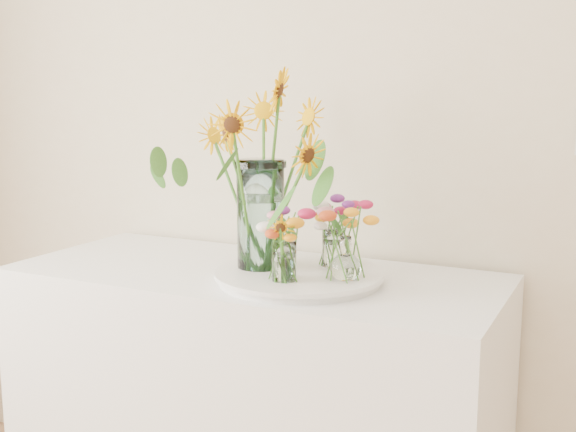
# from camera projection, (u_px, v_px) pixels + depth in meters

# --- Properties ---
(counter) EXTENTS (1.40, 0.60, 0.90)m
(counter) POSITION_uv_depth(u_px,v_px,m) (255.00, 419.00, 2.13)
(counter) COLOR white
(counter) RESTS_ON ground_plane
(tray) EXTENTS (0.43, 0.43, 0.02)m
(tray) POSITION_uv_depth(u_px,v_px,m) (299.00, 278.00, 1.94)
(tray) COLOR white
(tray) RESTS_ON counter
(mason_jar) EXTENTS (0.13, 0.13, 0.30)m
(mason_jar) POSITION_uv_depth(u_px,v_px,m) (261.00, 215.00, 1.96)
(mason_jar) COLOR #A0CCD1
(mason_jar) RESTS_ON tray
(sunflower_bouquet) EXTENTS (0.67, 0.67, 0.53)m
(sunflower_bouquet) POSITION_uv_depth(u_px,v_px,m) (260.00, 172.00, 1.94)
(sunflower_bouquet) COLOR #FAB205
(sunflower_bouquet) RESTS_ON tray
(small_vase_a) EXTENTS (0.07, 0.07, 0.11)m
(small_vase_a) POSITION_uv_depth(u_px,v_px,m) (284.00, 262.00, 1.83)
(small_vase_a) COLOR white
(small_vase_a) RESTS_ON tray
(wildflower_posy_a) EXTENTS (0.19, 0.19, 0.20)m
(wildflower_posy_a) POSITION_uv_depth(u_px,v_px,m) (284.00, 245.00, 1.83)
(wildflower_posy_a) COLOR #FF9D16
(wildflower_posy_a) RESTS_ON tray
(small_vase_b) EXTENTS (0.09, 0.09, 0.12)m
(small_vase_b) POSITION_uv_depth(u_px,v_px,m) (346.00, 259.00, 1.85)
(small_vase_b) COLOR white
(small_vase_b) RESTS_ON tray
(wildflower_posy_b) EXTENTS (0.22, 0.22, 0.21)m
(wildflower_posy_b) POSITION_uv_depth(u_px,v_px,m) (346.00, 241.00, 1.84)
(wildflower_posy_b) COLOR #FF9D16
(wildflower_posy_b) RESTS_ON tray
(small_vase_c) EXTENTS (0.07, 0.07, 0.11)m
(small_vase_c) POSITION_uv_depth(u_px,v_px,m) (333.00, 249.00, 1.99)
(small_vase_c) COLOR white
(small_vase_c) RESTS_ON tray
(wildflower_posy_c) EXTENTS (0.21, 0.21, 0.20)m
(wildflower_posy_c) POSITION_uv_depth(u_px,v_px,m) (334.00, 233.00, 1.98)
(wildflower_posy_c) COLOR #FF9D16
(wildflower_posy_c) RESTS_ON tray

